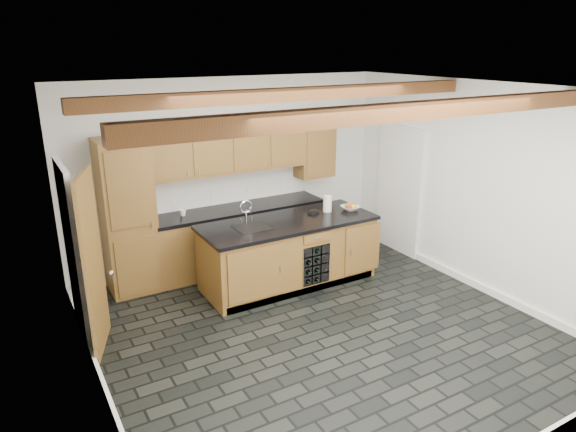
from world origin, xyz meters
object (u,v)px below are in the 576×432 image
(fruit_bowl, at_px, (350,208))
(island, at_px, (289,252))
(kitchen_scale, at_px, (314,212))
(paper_towel, at_px, (327,204))

(fruit_bowl, bearing_deg, island, 178.57)
(kitchen_scale, height_order, paper_towel, paper_towel)
(kitchen_scale, bearing_deg, island, 176.35)
(island, xyz_separation_m, fruit_bowl, (1.02, -0.03, 0.50))
(fruit_bowl, distance_m, paper_towel, 0.36)
(island, relative_size, kitchen_scale, 13.96)
(kitchen_scale, distance_m, fruit_bowl, 0.57)
(island, bearing_deg, kitchen_scale, 13.53)
(kitchen_scale, xyz_separation_m, paper_towel, (0.22, -0.02, 0.09))
(island, bearing_deg, fruit_bowl, -1.43)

